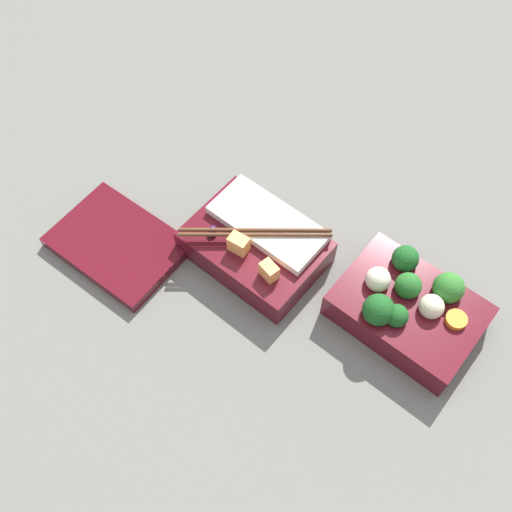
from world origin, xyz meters
name	(u,v)px	position (x,y,z in m)	size (l,w,h in m)	color
ground_plane	(332,293)	(0.00, 0.00, 0.00)	(3.00, 3.00, 0.00)	slate
bento_tray_vegetable	(407,306)	(-0.09, -0.03, 0.03)	(0.17, 0.12, 0.07)	#510F19
bento_tray_rice	(257,244)	(0.11, 0.02, 0.03)	(0.17, 0.13, 0.07)	#510F19
bento_lid	(118,244)	(0.26, 0.13, 0.01)	(0.17, 0.12, 0.02)	#510F19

